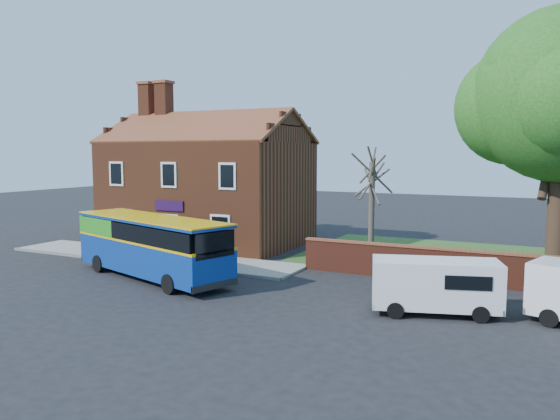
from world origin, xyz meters
The scene contains 9 objects.
ground centered at (0.00, 0.00, 0.00)m, with size 120.00×120.00×0.00m, color black.
pavement centered at (-7.00, 5.75, 0.06)m, with size 18.00×3.50×0.12m, color gray.
kerb centered at (-7.00, 4.00, 0.07)m, with size 18.00×0.15×0.14m, color slate.
grass_strip centered at (13.00, 13.00, 0.02)m, with size 26.00×12.00×0.04m, color #426B28.
shop_building centered at (-7.02, 11.50, 3.41)m, with size 12.30×8.13×10.50m.
boundary_wall centered at (13.00, 7.00, 0.81)m, with size 22.00×0.38×1.60m.
bus centered at (-3.97, 1.90, 1.65)m, with size 9.77×5.17×2.89m.
van_near centered at (9.36, 1.90, 1.11)m, with size 4.87×3.05×1.99m.
bare_tree centered at (4.64, 9.36, 3.03)m, with size 2.21×2.64×5.90m.
Camera 1 is at (12.94, -18.11, 5.88)m, focal length 35.00 mm.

